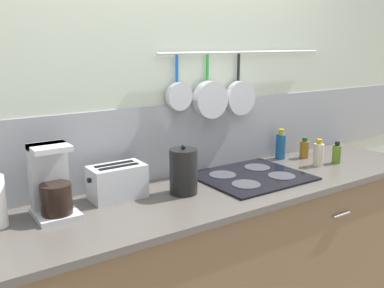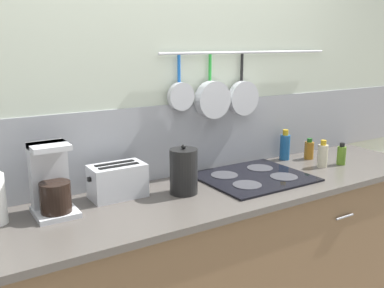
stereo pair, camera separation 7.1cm
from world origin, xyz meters
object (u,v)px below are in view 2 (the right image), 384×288
object	(u,v)px
coffee_maker	(52,185)
toaster	(118,181)
bottle_cooking_wine	(323,155)
bottle_sesame_oil	(309,150)
kettle	(184,171)
bottle_hot_sauce	(341,155)
bottle_dish_soap	(285,146)

from	to	relation	value
coffee_maker	toaster	size ratio (longest dim) A/B	1.12
bottle_cooking_wine	bottle_sesame_oil	xyz separation A→B (m)	(0.08, 0.19, -0.01)
coffee_maker	kettle	bearing A→B (deg)	-8.29
kettle	bottle_cooking_wine	xyz separation A→B (m)	(1.00, -0.05, -0.04)
bottle_sesame_oil	bottle_cooking_wine	bearing A→B (deg)	-112.11
kettle	bottle_sesame_oil	size ratio (longest dim) A/B	1.85
toaster	bottle_hot_sauce	xyz separation A→B (m)	(1.47, -0.21, -0.02)
bottle_sesame_oil	bottle_hot_sauce	bearing A→B (deg)	-71.23
bottle_dish_soap	bottle_cooking_wine	xyz separation A→B (m)	(0.08, -0.26, -0.01)
kettle	bottle_hot_sauce	size ratio (longest dim) A/B	1.82
bottle_sesame_oil	coffee_maker	bearing A→B (deg)	-178.76
toaster	kettle	size ratio (longest dim) A/B	1.12
toaster	coffee_maker	bearing A→B (deg)	-174.07
kettle	coffee_maker	bearing A→B (deg)	171.71
bottle_hot_sauce	kettle	bearing A→B (deg)	176.11
toaster	bottle_hot_sauce	size ratio (longest dim) A/B	2.04
bottle_sesame_oil	bottle_hot_sauce	xyz separation A→B (m)	(0.07, -0.21, 0.00)
bottle_sesame_oil	toaster	bearing A→B (deg)	-179.89
kettle	bottle_dish_soap	size ratio (longest dim) A/B	1.28
coffee_maker	bottle_hot_sauce	world-z (taller)	coffee_maker
kettle	bottle_sesame_oil	bearing A→B (deg)	7.02
bottle_dish_soap	bottle_hot_sauce	size ratio (longest dim) A/B	1.42
bottle_hot_sauce	bottle_dish_soap	bearing A→B (deg)	128.08
toaster	bottle_sesame_oil	world-z (taller)	toaster
coffee_maker	bottle_sesame_oil	xyz separation A→B (m)	(1.73, 0.04, -0.07)
bottle_cooking_wine	toaster	bearing A→B (deg)	172.10
coffee_maker	kettle	size ratio (longest dim) A/B	1.26
toaster	kettle	xyz separation A→B (m)	(0.32, -0.13, 0.03)
coffee_maker	toaster	bearing A→B (deg)	5.93
coffee_maker	bottle_cooking_wine	distance (m)	1.66
bottle_dish_soap	kettle	bearing A→B (deg)	-167.28
coffee_maker	bottle_dish_soap	bearing A→B (deg)	4.12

